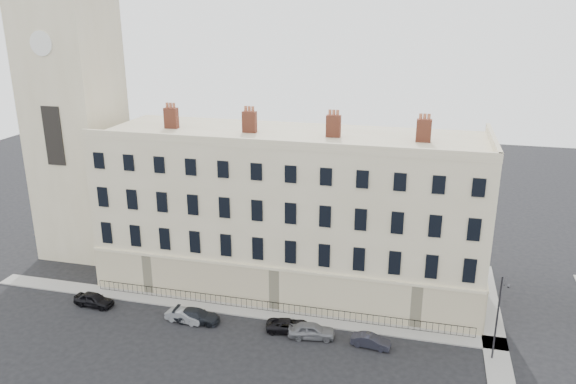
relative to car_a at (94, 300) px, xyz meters
name	(u,v)px	position (x,y,z in m)	size (l,w,h in m)	color
ground	(327,356)	(22.34, -2.51, -0.64)	(160.00, 160.00, 0.00)	black
terrace	(291,210)	(16.37, 9.46, 6.86)	(36.22, 12.22, 17.00)	beige
church_tower	(72,84)	(-7.66, 11.49, 18.02)	(8.00, 8.13, 44.00)	beige
pavement_terrace	(230,308)	(12.34, 2.49, -0.58)	(48.00, 2.00, 0.12)	gray
pavement_east_return	(491,324)	(35.34, 5.49, -0.58)	(2.00, 24.00, 0.12)	gray
railings	(273,307)	(16.34, 2.89, -0.09)	(35.00, 0.04, 0.96)	black
car_a	(94,300)	(0.00, 0.00, 0.00)	(1.51, 3.74, 1.27)	black
car_b	(184,316)	(9.23, -0.49, -0.08)	(1.18, 3.37, 1.11)	gray
car_c	(197,316)	(10.32, -0.27, -0.04)	(1.66, 4.09, 1.19)	black
car_d	(289,326)	(18.47, 0.25, -0.11)	(1.76, 3.82, 1.06)	black
car_e	(312,330)	(20.56, -0.22, 0.03)	(1.57, 3.90, 1.33)	slate
car_f	(371,341)	(25.51, -0.37, -0.11)	(1.12, 3.21, 1.06)	black
streetlamp	(498,315)	(34.94, 0.16, 3.35)	(0.50, 1.53, 7.20)	#29282D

